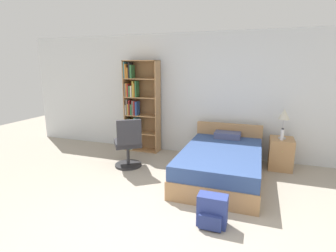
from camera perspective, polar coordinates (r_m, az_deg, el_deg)
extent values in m
plane|color=#A39989|center=(3.16, -3.53, -24.36)|extent=(14.00, 14.00, 0.00)
cube|color=silver|center=(5.66, 9.13, 6.54)|extent=(9.00, 0.06, 2.60)
cube|color=#AD7F51|center=(6.10, -8.94, 4.33)|extent=(0.02, 0.31, 2.04)
cube|color=#AD7F51|center=(5.78, -2.20, 4.00)|extent=(0.02, 0.31, 2.04)
cube|color=#936C45|center=(6.06, -5.06, 4.39)|extent=(0.79, 0.01, 2.04)
cube|color=#AD7F51|center=(6.16, -5.45, -5.14)|extent=(0.75, 0.30, 0.02)
cube|color=navy|center=(6.22, -8.53, -3.40)|extent=(0.03, 0.22, 0.32)
cube|color=beige|center=(6.22, -8.16, -3.64)|extent=(0.04, 0.22, 0.27)
cube|color=#2D6638|center=(6.21, -7.83, -3.81)|extent=(0.02, 0.23, 0.24)
cube|color=beige|center=(6.19, -7.53, -3.64)|extent=(0.03, 0.24, 0.28)
cube|color=#AD7F51|center=(6.05, -5.53, -1.46)|extent=(0.75, 0.30, 0.02)
cube|color=teal|center=(6.11, -8.73, 0.15)|extent=(0.03, 0.19, 0.30)
cube|color=orange|center=(6.10, -8.40, -0.07)|extent=(0.03, 0.18, 0.26)
cube|color=gold|center=(6.10, -7.89, 0.20)|extent=(0.03, 0.24, 0.31)
cube|color=orange|center=(6.08, -7.46, -0.22)|extent=(0.04, 0.24, 0.23)
cube|color=orange|center=(6.04, -7.27, -0.27)|extent=(0.02, 0.18, 0.24)
cube|color=teal|center=(6.04, -6.85, 0.29)|extent=(0.04, 0.25, 0.35)
cube|color=black|center=(6.01, -6.59, -0.07)|extent=(0.03, 0.20, 0.29)
cube|color=#AD7F51|center=(5.96, -5.62, 2.33)|extent=(0.75, 0.30, 0.02)
cube|color=beige|center=(6.04, -8.91, 3.59)|extent=(0.02, 0.18, 0.23)
cube|color=#665B51|center=(6.03, -8.59, 4.17)|extent=(0.03, 0.21, 0.35)
cube|color=gold|center=(6.04, -8.26, 3.69)|extent=(0.02, 0.23, 0.25)
cube|color=maroon|center=(5.99, -8.15, 4.00)|extent=(0.02, 0.18, 0.33)
cube|color=#2D6638|center=(6.00, -7.65, 3.63)|extent=(0.04, 0.23, 0.24)
cube|color=#665B51|center=(5.96, -7.38, 3.99)|extent=(0.03, 0.19, 0.33)
cube|color=maroon|center=(5.95, -7.02, 3.92)|extent=(0.03, 0.20, 0.32)
cube|color=navy|center=(5.92, -6.68, 3.85)|extent=(0.04, 0.18, 0.31)
cube|color=#AD7F51|center=(5.90, -5.71, 6.23)|extent=(0.75, 0.30, 0.02)
cube|color=#665B51|center=(5.99, -8.99, 7.74)|extent=(0.03, 0.19, 0.29)
cube|color=orange|center=(5.97, -8.73, 7.77)|extent=(0.02, 0.18, 0.30)
cube|color=maroon|center=(5.98, -8.30, 7.71)|extent=(0.03, 0.24, 0.28)
cube|color=#2D6638|center=(5.95, -8.06, 7.52)|extent=(0.03, 0.21, 0.25)
cube|color=beige|center=(5.95, -7.60, 7.53)|extent=(0.04, 0.25, 0.25)
cube|color=gold|center=(5.92, -7.22, 8.02)|extent=(0.03, 0.24, 0.35)
cube|color=orange|center=(5.90, -6.98, 7.77)|extent=(0.02, 0.22, 0.30)
cube|color=#2D6638|center=(5.86, -6.75, 8.01)|extent=(0.03, 0.18, 0.36)
cube|color=#AD7F51|center=(5.86, -5.80, 10.19)|extent=(0.75, 0.30, 0.02)
cube|color=teal|center=(5.99, -9.05, 11.93)|extent=(0.02, 0.24, 0.35)
cube|color=orange|center=(5.97, -8.81, 11.72)|extent=(0.03, 0.23, 0.31)
cube|color=orange|center=(5.93, -8.53, 11.35)|extent=(0.03, 0.18, 0.23)
cube|color=black|center=(5.92, -8.14, 11.89)|extent=(0.03, 0.19, 0.34)
cube|color=#2D6638|center=(5.89, -7.79, 11.64)|extent=(0.04, 0.19, 0.29)
cube|color=#AD7F51|center=(5.86, -5.88, 13.97)|extent=(0.79, 0.31, 0.02)
cube|color=#AD7F51|center=(4.69, 11.39, -9.49)|extent=(1.31, 2.09, 0.29)
cube|color=#334C84|center=(4.60, 11.54, -6.48)|extent=(1.28, 2.05, 0.23)
cube|color=#AD7F51|center=(5.56, 12.99, -3.36)|extent=(1.31, 0.08, 0.77)
cube|color=#4C5175|center=(5.31, 12.84, -1.94)|extent=(0.50, 0.30, 0.12)
cylinder|color=#232326|center=(5.26, -8.62, -8.35)|extent=(0.52, 0.52, 0.04)
cylinder|color=#333338|center=(5.18, -8.69, -6.20)|extent=(0.06, 0.06, 0.38)
cube|color=#2D2D33|center=(5.11, -8.78, -3.68)|extent=(0.67, 0.67, 0.10)
cube|color=#2D2D33|center=(4.77, -8.47, -1.38)|extent=(0.41, 0.32, 0.46)
cube|color=#AD7F51|center=(5.44, 23.33, -5.51)|extent=(0.43, 0.48, 0.59)
sphere|color=tan|center=(5.16, 23.62, -5.11)|extent=(0.02, 0.02, 0.02)
cylinder|color=#B2B2B7|center=(5.34, 23.53, -2.43)|extent=(0.14, 0.14, 0.02)
cylinder|color=#B2B2B7|center=(5.30, 23.71, -0.50)|extent=(0.02, 0.02, 0.35)
cone|color=beige|center=(5.25, 23.98, 2.40)|extent=(0.20, 0.20, 0.20)
cylinder|color=silver|center=(5.21, 23.59, -1.76)|extent=(0.06, 0.06, 0.20)
cylinder|color=#2D2D33|center=(5.19, 23.70, -0.55)|extent=(0.04, 0.04, 0.02)
cube|color=navy|center=(3.40, 9.63, -17.61)|extent=(0.36, 0.19, 0.40)
cube|color=navy|center=(3.34, 9.16, -20.03)|extent=(0.27, 0.07, 0.18)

